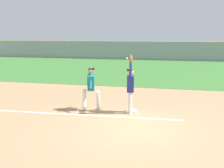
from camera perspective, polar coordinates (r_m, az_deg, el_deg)
name	(u,v)px	position (r m, az deg, el deg)	size (l,w,h in m)	color
ground_plane	(135,129)	(8.62, 4.95, -9.69)	(71.90, 71.90, 0.00)	tan
outfield_grass	(157,69)	(22.86, 9.81, 3.18)	(43.55, 16.15, 0.01)	#3D7533
chalk_foul_line	(27,112)	(10.85, -18.03, -5.80)	(12.00, 0.10, 0.01)	white
first_base	(131,111)	(10.36, 4.21, -5.87)	(0.38, 0.38, 0.08)	white
fielder	(130,85)	(9.97, 4.02, -0.13)	(0.32, 0.90, 2.28)	silver
runner	(91,86)	(10.36, -4.59, -0.42)	(0.83, 0.84, 1.72)	white
baseball	(127,58)	(10.25, 3.29, 5.61)	(0.07, 0.07, 0.07)	white
outfield_fence	(161,51)	(30.79, 10.61, 7.11)	(43.63, 0.08, 2.14)	#93999E
parked_car_tan	(119,52)	(34.61, 1.60, 7.04)	(4.44, 2.19, 1.25)	tan
parked_car_green	(165,52)	(34.43, 11.49, 6.81)	(4.43, 2.19, 1.25)	#1E6B33
parked_car_white	(217,53)	(34.63, 21.90, 6.26)	(4.48, 2.28, 1.25)	white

